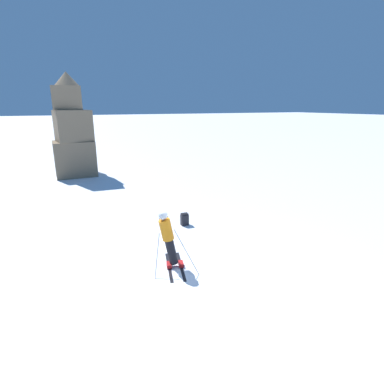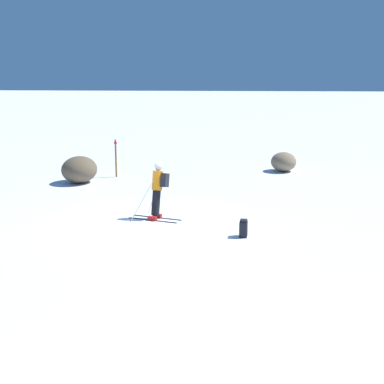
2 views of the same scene
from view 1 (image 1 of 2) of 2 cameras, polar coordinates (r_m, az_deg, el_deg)
The scene contains 4 objects.
ground_plane at distance 9.52m, azimuth -0.17°, elevation -13.32°, with size 300.00×300.00×0.00m, color white.
skier at distance 8.87m, azimuth -4.63°, elevation -8.34°, with size 1.24×1.76×1.83m.
rock_pillar at distance 21.85m, azimuth -21.78°, elevation 10.20°, with size 2.59×2.28×6.74m.
spare_backpack at distance 12.17m, azimuth -1.42°, elevation -5.22°, with size 0.31×0.24×0.50m.
Camera 1 is at (-3.53, -7.49, 4.69)m, focal length 28.00 mm.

